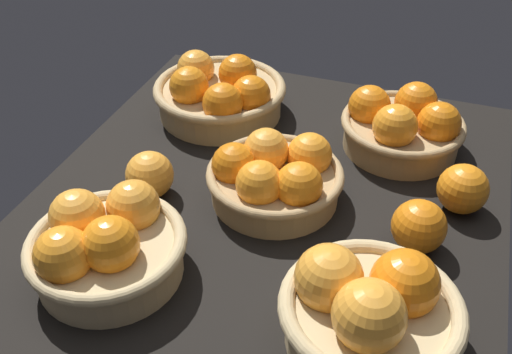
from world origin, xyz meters
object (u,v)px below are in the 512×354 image
at_px(basket_center, 274,176).
at_px(loose_orange_back_gap, 419,226).
at_px(basket_near_right, 104,245).
at_px(loose_orange_front_gap, 463,189).
at_px(loose_orange_side_gap, 150,175).
at_px(basket_far_right, 369,310).
at_px(basket_near_left, 220,93).
at_px(basket_far_left, 403,126).

xyz_separation_m(basket_center, loose_orange_back_gap, (0.04, 0.22, -0.00)).
distance_m(basket_near_right, loose_orange_front_gap, 0.53).
relative_size(basket_near_right, loose_orange_side_gap, 2.84).
xyz_separation_m(basket_far_right, loose_orange_side_gap, (-0.16, -0.37, -0.01)).
bearing_deg(basket_far_right, basket_near_left, -139.37).
bearing_deg(loose_orange_side_gap, loose_orange_front_gap, 105.33).
height_order(basket_near_right, basket_center, basket_near_right).
height_order(basket_near_right, loose_orange_front_gap, basket_near_right).
distance_m(basket_far_right, loose_orange_back_gap, 0.19).
height_order(basket_near_right, loose_orange_side_gap, basket_near_right).
bearing_deg(basket_center, loose_orange_back_gap, 80.76).
height_order(basket_near_right, basket_far_right, basket_far_right).
distance_m(basket_near_right, loose_orange_back_gap, 0.43).
relative_size(basket_near_left, basket_far_right, 1.14).
height_order(basket_near_left, basket_near_right, basket_near_left).
relative_size(basket_far_right, loose_orange_side_gap, 2.91).
xyz_separation_m(basket_near_left, loose_orange_side_gap, (0.26, -0.01, -0.01)).
bearing_deg(basket_near_left, basket_center, 40.63).
height_order(basket_center, loose_orange_back_gap, basket_center).
bearing_deg(basket_far_right, basket_near_right, -88.95).
xyz_separation_m(basket_near_left, basket_near_right, (0.43, 0.01, 0.00)).
xyz_separation_m(basket_near_left, loose_orange_back_gap, (0.24, 0.40, -0.01)).
bearing_deg(basket_near_left, loose_orange_side_gap, -2.41).
height_order(basket_near_right, loose_orange_back_gap, basket_near_right).
bearing_deg(basket_near_left, basket_near_right, 1.64).
distance_m(basket_near_left, basket_far_left, 0.34).
distance_m(loose_orange_front_gap, loose_orange_side_gap, 0.48).
bearing_deg(basket_near_right, basket_near_left, -178.36).
xyz_separation_m(basket_near_right, basket_far_left, (-0.43, 0.33, -0.00)).
relative_size(loose_orange_back_gap, loose_orange_side_gap, 1.03).
xyz_separation_m(basket_near_left, basket_far_right, (0.42, 0.36, 0.01)).
bearing_deg(basket_far_left, basket_near_left, -89.59).
bearing_deg(basket_near_left, basket_far_left, 90.41).
distance_m(loose_orange_back_gap, loose_orange_side_gap, 0.41).
bearing_deg(loose_orange_front_gap, basket_far_left, -140.60).
distance_m(basket_near_left, basket_center, 0.27).
xyz_separation_m(basket_center, basket_far_left, (-0.21, 0.16, 0.00)).
relative_size(loose_orange_front_gap, loose_orange_side_gap, 1.02).
height_order(basket_far_left, basket_far_right, basket_far_right).
height_order(basket_center, basket_far_left, basket_far_left).
bearing_deg(loose_orange_front_gap, basket_near_left, -106.47).
xyz_separation_m(basket_far_left, basket_far_right, (0.42, 0.02, 0.01)).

